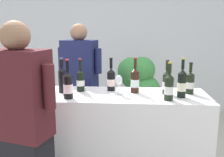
{
  "coord_description": "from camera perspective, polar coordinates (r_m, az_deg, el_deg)",
  "views": [
    {
      "loc": [
        0.32,
        -2.34,
        1.64
      ],
      "look_at": [
        0.17,
        0.0,
        1.16
      ],
      "focal_mm": 41.38,
      "sensor_mm": 36.0,
      "label": 1
    }
  ],
  "objects": [
    {
      "name": "wine_bottle_3",
      "position": [
        2.46,
        11.98,
        -0.8
      ],
      "size": [
        0.08,
        0.08,
        0.32
      ],
      "color": "black",
      "rests_on": "counter"
    },
    {
      "name": "wall_back",
      "position": [
        4.96,
        0.12,
        8.91
      ],
      "size": [
        8.0,
        0.1,
        2.8
      ],
      "primitive_type": "cube",
      "color": "silver",
      "rests_on": "ground_plane"
    },
    {
      "name": "person_server",
      "position": [
        3.15,
        -7.01,
        -3.65
      ],
      "size": [
        0.54,
        0.33,
        1.66
      ],
      "color": "black",
      "rests_on": "ground_plane"
    },
    {
      "name": "wine_bottle_6",
      "position": [
        2.54,
        -0.2,
        -0.22
      ],
      "size": [
        0.08,
        0.08,
        0.33
      ],
      "color": "black",
      "rests_on": "counter"
    },
    {
      "name": "wine_bottle_8",
      "position": [
        2.51,
        -10.98,
        -0.02
      ],
      "size": [
        0.07,
        0.07,
        0.33
      ],
      "color": "black",
      "rests_on": "counter"
    },
    {
      "name": "wine_bottle_4",
      "position": [
        2.48,
        5.08,
        -0.45
      ],
      "size": [
        0.08,
        0.08,
        0.34
      ],
      "color": "black",
      "rests_on": "counter"
    },
    {
      "name": "potted_shrub",
      "position": [
        3.63,
        5.7,
        -1.87
      ],
      "size": [
        0.6,
        0.5,
        1.22
      ],
      "color": "brown",
      "rests_on": "ground_plane"
    },
    {
      "name": "person_guest",
      "position": [
        2.03,
        -19.04,
        -12.91
      ],
      "size": [
        0.55,
        0.35,
        1.67
      ],
      "color": "black",
      "rests_on": "ground_plane"
    },
    {
      "name": "wine_glass",
      "position": [
        2.38,
        1.51,
        -0.56
      ],
      "size": [
        0.07,
        0.07,
        0.19
      ],
      "color": "silver",
      "rests_on": "counter"
    },
    {
      "name": "wine_bottle_7",
      "position": [
        2.38,
        15.18,
        -1.06
      ],
      "size": [
        0.08,
        0.08,
        0.36
      ],
      "color": "black",
      "rests_on": "counter"
    },
    {
      "name": "wine_bottle_5",
      "position": [
        2.54,
        -6.97,
        -0.35
      ],
      "size": [
        0.08,
        0.08,
        0.32
      ],
      "color": "black",
      "rests_on": "counter"
    },
    {
      "name": "wine_bottle_2",
      "position": [
        2.27,
        12.46,
        -1.79
      ],
      "size": [
        0.08,
        0.08,
        0.33
      ],
      "color": "black",
      "rests_on": "counter"
    },
    {
      "name": "wine_bottle_0",
      "position": [
        2.54,
        16.83,
        -0.88
      ],
      "size": [
        0.08,
        0.08,
        0.3
      ],
      "color": "black",
      "rests_on": "counter"
    },
    {
      "name": "ice_bucket",
      "position": [
        2.58,
        -19.47,
        -0.83
      ],
      "size": [
        0.19,
        0.19,
        0.21
      ],
      "color": "silver",
      "rests_on": "counter"
    },
    {
      "name": "counter",
      "position": [
        2.62,
        -3.71,
        -14.04
      ],
      "size": [
        2.12,
        0.59,
        1.01
      ],
      "primitive_type": "cube",
      "color": "white",
      "rests_on": "ground_plane"
    },
    {
      "name": "wine_bottle_1",
      "position": [
        2.3,
        -9.69,
        -1.47
      ],
      "size": [
        0.08,
        0.08,
        0.35
      ],
      "color": "black",
      "rests_on": "counter"
    }
  ]
}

